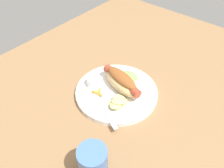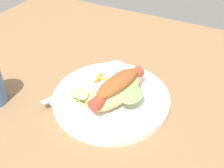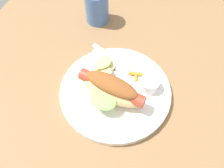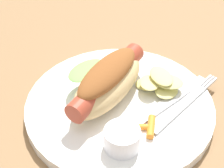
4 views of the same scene
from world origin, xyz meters
TOP-DOWN VIEW (x-y plane):
  - ground_plane at (0.00, 0.00)cm, footprint 120.00×90.00cm
  - plate at (-2.41, -1.98)cm, footprint 25.59×25.59cm
  - hot_dog at (-0.53, -2.41)cm, footprint 10.71×15.55cm
  - sauce_ramekin at (-4.98, 5.27)cm, footprint 4.30×4.30cm
  - fork at (-10.83, -4.23)cm, footprint 7.14×13.93cm
  - knife at (-8.67, -3.81)cm, footprint 9.03×14.04cm
  - chips_pile at (-6.89, -6.19)cm, footprint 7.28×5.85cm
  - carrot_garnish at (-7.33, 1.62)cm, footprint 2.88×3.56cm

SIDE VIEW (x-z plane):
  - ground_plane at x=0.00cm, z-range -1.80..0.00cm
  - plate at x=-2.41cm, z-range 0.00..1.60cm
  - knife at x=-8.67cm, z-range 1.60..1.96cm
  - fork at x=-10.83cm, z-range 1.60..2.00cm
  - carrot_garnish at x=-7.33cm, z-range 1.57..2.50cm
  - chips_pile at x=-6.89cm, z-range 1.51..4.15cm
  - sauce_ramekin at x=-4.98cm, z-range 1.60..4.28cm
  - hot_dog at x=-0.53cm, z-range 1.69..7.36cm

